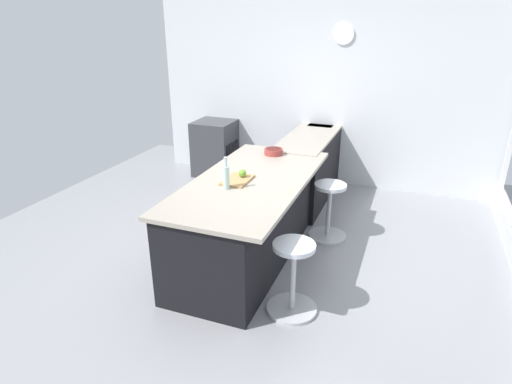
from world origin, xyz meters
TOP-DOWN VIEW (x-y plane):
  - ground_plane at (0.00, 0.00)m, footprint 6.78×6.78m
  - interior_partition_left at (-2.61, 0.00)m, footprint 0.15×5.07m
  - sink_cabinet at (-2.26, 0.05)m, footprint 2.59×0.60m
  - oven_range at (-2.26, -1.59)m, footprint 0.60×0.61m
  - kitchen_island at (-0.03, -0.13)m, footprint 2.28×1.07m
  - stool_by_window at (-0.75, 0.58)m, footprint 0.44×0.44m
  - stool_middle at (0.70, 0.58)m, footprint 0.44×0.44m
  - cutting_board at (0.07, -0.19)m, footprint 0.36×0.24m
  - apple_green at (0.00, -0.17)m, footprint 0.08×0.08m
  - water_bottle at (0.30, -0.21)m, footprint 0.06×0.06m
  - fruit_bowl at (-0.88, -0.14)m, footprint 0.22×0.22m

SIDE VIEW (x-z plane):
  - ground_plane at x=0.00m, z-range 0.00..0.00m
  - stool_by_window at x=-0.75m, z-range -0.02..0.64m
  - stool_middle at x=0.70m, z-range -0.02..0.64m
  - oven_range at x=-2.26m, z-range 0.00..0.87m
  - kitchen_island at x=-0.03m, z-range 0.00..0.89m
  - sink_cabinet at x=-2.26m, z-range -0.13..1.04m
  - cutting_board at x=0.07m, z-range 0.89..0.91m
  - fruit_bowl at x=-0.88m, z-range 0.89..0.96m
  - apple_green at x=0.00m, z-range 0.91..0.99m
  - water_bottle at x=0.30m, z-range 0.85..1.17m
  - interior_partition_left at x=-2.61m, z-range 0.00..2.68m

